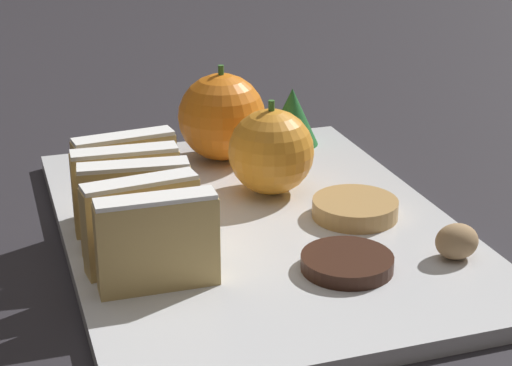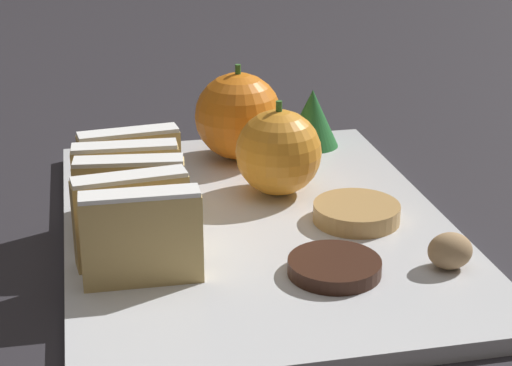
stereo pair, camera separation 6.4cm
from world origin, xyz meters
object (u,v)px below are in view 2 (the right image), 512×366
Objects in this scene: orange_far at (238,116)px; walnut at (450,251)px; orange_near at (279,152)px; chocolate_cookie at (334,267)px.

walnut is at bearing -67.96° from orange_far.
orange_far is (-0.02, 0.09, 0.00)m from orange_near.
chocolate_cookie is (0.02, -0.23, -0.03)m from orange_far.
orange_far is at bearing 100.06° from orange_near.
orange_far is 2.81× the size of walnut.
orange_far is at bearing 112.04° from walnut.
orange_far is 0.26m from walnut.
orange_near is at bearing 118.25° from walnut.
chocolate_cookie is (0.00, -0.14, -0.03)m from orange_near.
orange_near is at bearing 91.56° from chocolate_cookie.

